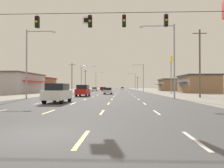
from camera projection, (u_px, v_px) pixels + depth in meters
The scene contains 27 objects.
ground_plane at pixel (112, 92), 73.56m from camera, with size 572.00×572.00×0.00m, color #4C4C4F.
lot_apron_left at pixel (38, 92), 74.58m from camera, with size 28.00×440.00×0.01m, color gray.
lot_apron_right at pixel (189, 92), 72.54m from camera, with size 28.00×440.00×0.01m, color gray.
lane_markings at pixel (115, 90), 112.02m from camera, with size 10.64×227.60×0.01m.
signal_span_wire at pixel (83, 43), 18.03m from camera, with size 26.80×0.53×8.51m.
suv_inner_left_nearest at pixel (58, 93), 23.18m from camera, with size 1.98×4.90×1.98m.
suv_inner_left_near at pixel (83, 90), 39.13m from camera, with size 1.98×4.90×1.98m.
sedan_center_turn_mid at pixel (108, 91), 50.34m from camera, with size 1.80×4.50×1.46m.
sedan_far_left_midfar at pixel (95, 89), 82.94m from camera, with size 1.80×4.50×1.46m.
hatchback_inner_left_far at pixel (104, 89), 86.42m from camera, with size 1.72×3.90×1.54m.
hatchback_far_left_farther at pixel (102, 88), 115.53m from camera, with size 1.72×3.90×1.54m.
hatchback_inner_right_farthest at pixel (122, 88), 131.89m from camera, with size 1.72×3.90×1.54m.
storefront_left_row_1 at pixel (11, 83), 58.38m from camera, with size 13.42×18.35×5.20m.
storefront_left_row_2 at pixel (38, 84), 84.78m from camera, with size 11.31×16.40×5.15m.
storefront_right_row_1 at pixel (198, 84), 62.08m from camera, with size 10.03×12.93×4.93m.
storefront_right_row_2 at pixel (177, 85), 90.75m from camera, with size 14.88×12.38×4.87m.
pole_sign_right_row_1 at pixel (171, 66), 54.29m from camera, with size 0.24×1.99×9.00m.
streetlight_left_row_0 at pixel (30, 59), 31.14m from camera, with size 4.14×0.26×9.59m.
streetlight_right_row_0 at pixel (171, 55), 30.34m from camera, with size 4.76×0.26×10.16m.
streetlight_left_row_1 at pixel (83, 76), 73.65m from camera, with size 5.11×0.26×8.64m.
streetlight_right_row_1 at pixel (142, 76), 72.85m from camera, with size 3.57×0.26×9.02m.
streetlight_left_row_2 at pixel (97, 79), 116.18m from camera, with size 4.07×0.26×9.38m.
streetlight_right_row_2 at pixel (134, 80), 115.38m from camera, with size 4.08×0.26×8.56m.
utility_pole_right_row_0 at pixel (200, 62), 34.37m from camera, with size 2.20×0.26×10.45m.
utility_pole_left_row_1 at pixel (72, 77), 72.14m from camera, with size 2.20×0.26×9.34m.
utility_pole_left_row_2 at pixel (85, 80), 102.78m from camera, with size 2.20×0.26×9.35m.
utility_pole_right_row_3 at pixel (137, 83), 139.70m from camera, with size 2.20×0.26×8.08m.
Camera 1 is at (2.98, -7.52, 1.65)m, focal length 36.06 mm.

